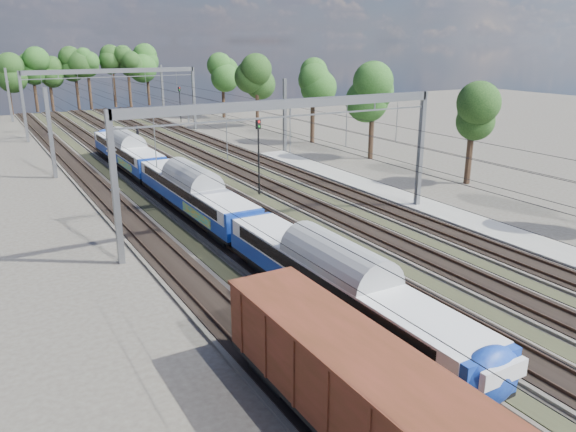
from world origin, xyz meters
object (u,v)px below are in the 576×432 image
worker (137,132)px  signal_far (180,100)px  emu_train (194,188)px  freight_boxcar (364,396)px  signal_near (259,148)px

worker → signal_far: 17.11m
emu_train → freight_boxcar: 26.58m
signal_near → emu_train: bearing=-171.1°
freight_boxcar → signal_near: 31.95m
signal_near → signal_far: signal_near is taller
signal_near → signal_far: (9.54, 46.36, -0.51)m
worker → signal_near: bearing=173.0°
emu_train → worker: size_ratio=29.37×
emu_train → signal_near: bearing=26.4°
emu_train → signal_far: (16.64, 49.88, 1.27)m
freight_boxcar → emu_train: bearing=80.2°
freight_boxcar → signal_far: size_ratio=2.46×
emu_train → worker: (5.93, 36.79, -1.32)m
worker → signal_far: size_ratio=0.34×
worker → signal_near: signal_near is taller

